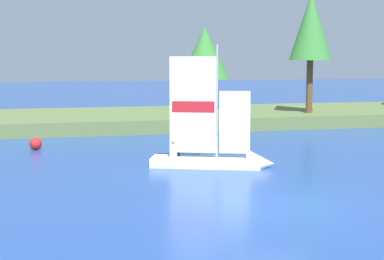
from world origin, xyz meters
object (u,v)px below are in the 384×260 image
object	(u,v)px
shoreline_tree_centre	(205,53)
sailboat	(224,157)
shoreline_tree_midright	(311,27)
channel_buoy	(36,144)

from	to	relation	value
shoreline_tree_centre	sailboat	distance (m)	19.50
sailboat	shoreline_tree_centre	bearing A→B (deg)	98.27
shoreline_tree_midright	sailboat	size ratio (longest dim) A/B	1.47
shoreline_tree_midright	channel_buoy	world-z (taller)	shoreline_tree_midright
shoreline_tree_midright	channel_buoy	bearing A→B (deg)	-159.05
shoreline_tree_centre	channel_buoy	bearing A→B (deg)	-134.86
shoreline_tree_centre	sailboat	bearing A→B (deg)	-102.83
channel_buoy	shoreline_tree_centre	bearing A→B (deg)	45.14
shoreline_tree_centre	channel_buoy	distance (m)	17.27
shoreline_tree_centre	shoreline_tree_midright	world-z (taller)	shoreline_tree_midright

